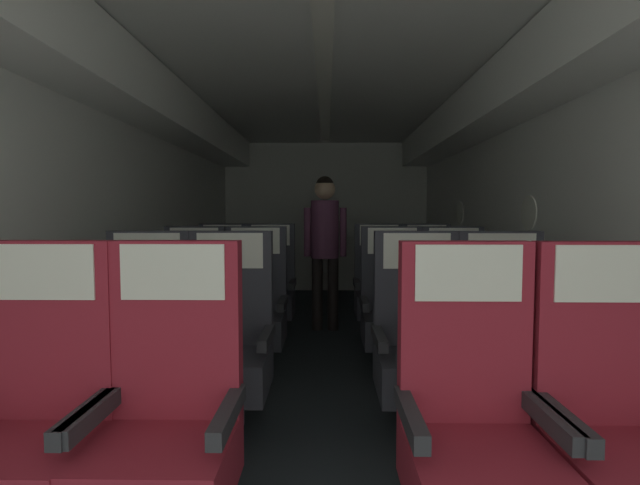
{
  "coord_description": "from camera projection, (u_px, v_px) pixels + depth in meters",
  "views": [
    {
      "loc": [
        0.02,
        0.12,
        1.18
      ],
      "look_at": [
        -0.03,
        3.85,
        0.95
      ],
      "focal_mm": 26.05,
      "sensor_mm": 36.0,
      "label": 1
    }
  ],
  "objects": [
    {
      "name": "ground",
      "position": [
        324.0,
        369.0,
        3.56
      ],
      "size": [
        3.35,
        7.62,
        0.02
      ],
      "primitive_type": "cube",
      "color": "#23282D"
    },
    {
      "name": "fuselage_shell",
      "position": [
        324.0,
        152.0,
        3.7
      ],
      "size": [
        3.23,
        7.27,
        2.31
      ],
      "color": "silver",
      "rests_on": "ground"
    },
    {
      "name": "seat_a_left_window",
      "position": [
        33.0,
        424.0,
        1.6
      ],
      "size": [
        0.5,
        0.47,
        1.08
      ],
      "color": "#38383D",
      "rests_on": "ground"
    },
    {
      "name": "seat_a_left_aisle",
      "position": [
        167.0,
        424.0,
        1.6
      ],
      "size": [
        0.5,
        0.47,
        1.08
      ],
      "color": "#38383D",
      "rests_on": "ground"
    },
    {
      "name": "seat_a_right_aisle",
      "position": [
        618.0,
        431.0,
        1.56
      ],
      "size": [
        0.5,
        0.47,
        1.08
      ],
      "color": "#38383D",
      "rests_on": "ground"
    },
    {
      "name": "seat_a_right_window",
      "position": [
        473.0,
        428.0,
        1.58
      ],
      "size": [
        0.5,
        0.47,
        1.08
      ],
      "color": "#38383D",
      "rests_on": "ground"
    },
    {
      "name": "seat_b_left_window",
      "position": [
        143.0,
        346.0,
        2.56
      ],
      "size": [
        0.5,
        0.47,
        1.08
      ],
      "color": "#38383D",
      "rests_on": "ground"
    },
    {
      "name": "seat_b_left_aisle",
      "position": [
        228.0,
        345.0,
        2.56
      ],
      "size": [
        0.5,
        0.47,
        1.08
      ],
      "color": "#38383D",
      "rests_on": "ground"
    },
    {
      "name": "seat_b_right_aisle",
      "position": [
        505.0,
        348.0,
        2.52
      ],
      "size": [
        0.5,
        0.47,
        1.08
      ],
      "color": "#38383D",
      "rests_on": "ground"
    },
    {
      "name": "seat_b_right_window",
      "position": [
        419.0,
        347.0,
        2.54
      ],
      "size": [
        0.5,
        0.47,
        1.08
      ],
      "color": "#38383D",
      "rests_on": "ground"
    },
    {
      "name": "seat_c_left_window",
      "position": [
        192.0,
        310.0,
        3.51
      ],
      "size": [
        0.5,
        0.47,
        1.08
      ],
      "color": "#38383D",
      "rests_on": "ground"
    },
    {
      "name": "seat_c_left_aisle",
      "position": [
        254.0,
        310.0,
        3.51
      ],
      "size": [
        0.5,
        0.47,
        1.08
      ],
      "color": "#38383D",
      "rests_on": "ground"
    },
    {
      "name": "seat_c_right_aisle",
      "position": [
        455.0,
        311.0,
        3.47
      ],
      "size": [
        0.5,
        0.47,
        1.08
      ],
      "color": "#38383D",
      "rests_on": "ground"
    },
    {
      "name": "seat_c_right_window",
      "position": [
        393.0,
        310.0,
        3.5
      ],
      "size": [
        0.5,
        0.47,
        1.08
      ],
      "color": "#38383D",
      "rests_on": "ground"
    },
    {
      "name": "seat_d_left_window",
      "position": [
        221.0,
        289.0,
        4.48
      ],
      "size": [
        0.5,
        0.47,
        1.08
      ],
      "color": "#38383D",
      "rests_on": "ground"
    },
    {
      "name": "seat_d_left_aisle",
      "position": [
        270.0,
        289.0,
        4.45
      ],
      "size": [
        0.5,
        0.47,
        1.08
      ],
      "color": "#38383D",
      "rests_on": "ground"
    },
    {
      "name": "seat_d_right_aisle",
      "position": [
        428.0,
        290.0,
        4.43
      ],
      "size": [
        0.5,
        0.47,
        1.08
      ],
      "color": "#38383D",
      "rests_on": "ground"
    },
    {
      "name": "seat_d_right_window",
      "position": [
        380.0,
        290.0,
        4.45
      ],
      "size": [
        0.5,
        0.47,
        1.08
      ],
      "color": "#38383D",
      "rests_on": "ground"
    },
    {
      "name": "flight_attendant",
      "position": [
        325.0,
        236.0,
        4.67
      ],
      "size": [
        0.43,
        0.28,
        1.56
      ],
      "rotation": [
        0.0,
        0.0,
        -0.07
      ],
      "color": "black",
      "rests_on": "ground"
    }
  ]
}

